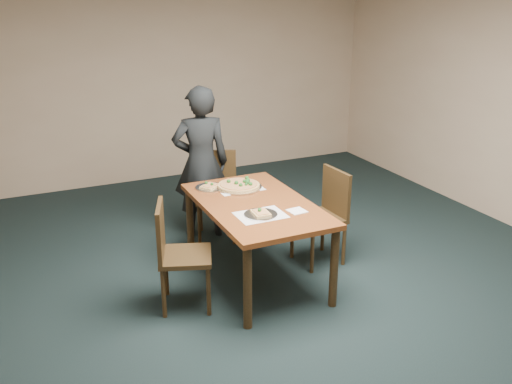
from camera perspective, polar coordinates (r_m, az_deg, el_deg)
name	(u,v)px	position (r m, az deg, el deg)	size (l,w,h in m)	color
ground	(308,318)	(4.76, 5.24, -12.42)	(8.00, 8.00, 0.00)	black
room_shell	(316,106)	(4.10, 6.01, 8.55)	(8.00, 8.00, 8.00)	tan
dining_table	(256,212)	(5.02, 0.00, -2.06)	(0.90, 1.50, 0.75)	#5F2C13
chair_far	(216,189)	(6.02, -3.97, 0.29)	(0.55, 0.55, 0.91)	black
chair_left	(176,250)	(4.71, -8.05, -5.72)	(0.54, 0.54, 0.91)	black
chair_right	(326,211)	(5.49, 6.99, -1.86)	(0.44, 0.44, 0.91)	black
diner	(201,163)	(5.94, -5.53, 2.91)	(0.59, 0.39, 1.61)	black
placemat_main	(239,188)	(5.36, -1.73, 0.44)	(0.42, 0.32, 0.00)	white
placemat_near	(261,215)	(4.72, 0.48, -2.32)	(0.40, 0.30, 0.00)	white
pizza_pan	(239,185)	(5.35, -1.69, 0.67)	(0.43, 0.43, 0.07)	silver
slice_plate_near	(261,214)	(4.72, 0.47, -2.18)	(0.28, 0.28, 0.06)	silver
slice_plate_far	(210,187)	(5.36, -4.61, 0.53)	(0.28, 0.28, 0.06)	silver
napkin	(297,211)	(4.81, 4.12, -1.90)	(0.14, 0.14, 0.01)	white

